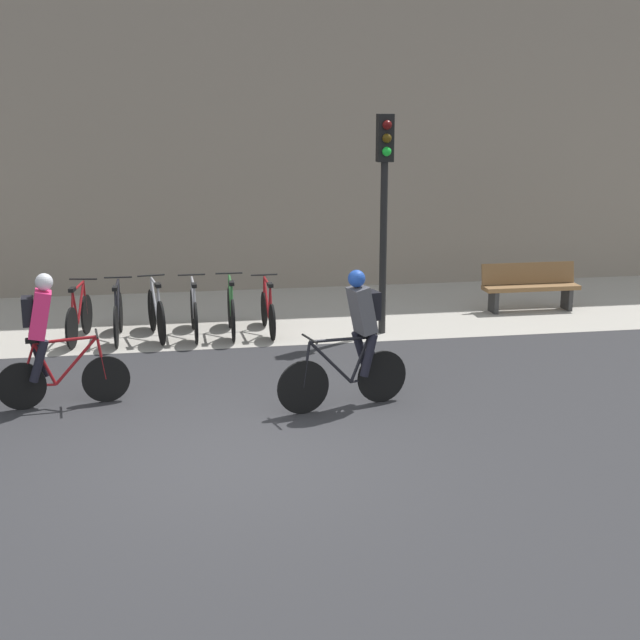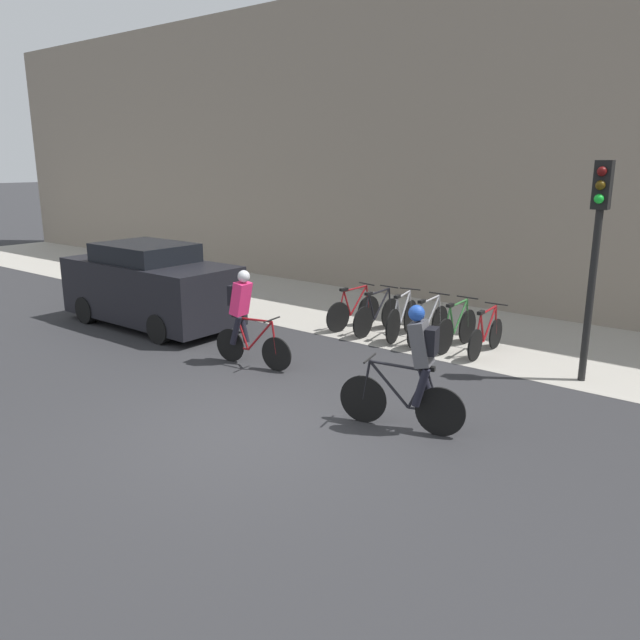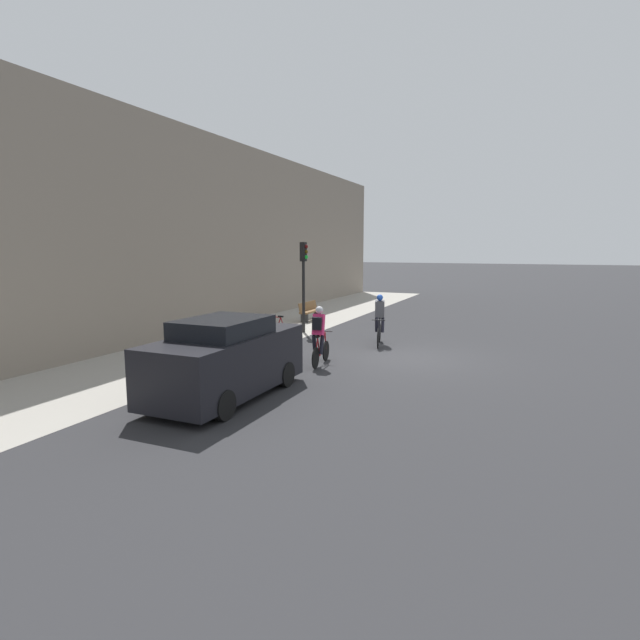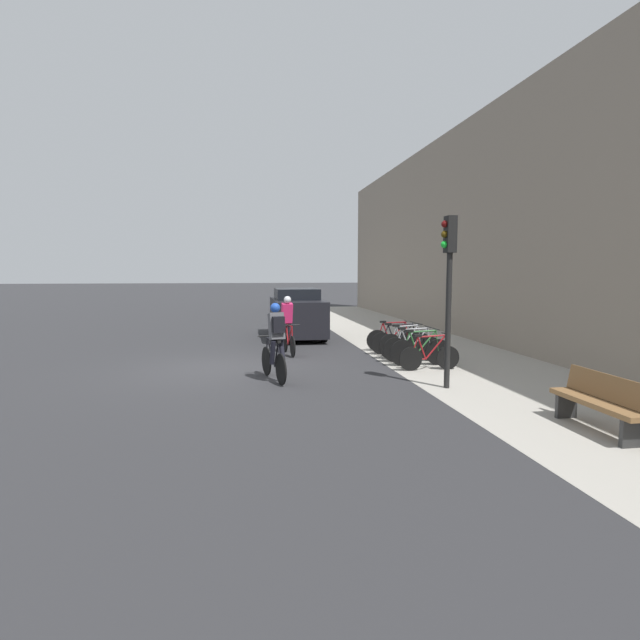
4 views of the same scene
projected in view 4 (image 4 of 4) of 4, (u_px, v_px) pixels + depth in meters
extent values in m
plane|color=#2B2B2D|center=(214.00, 369.00, 12.79)|extent=(200.00, 200.00, 0.00)
cube|color=#A39E93|center=(461.00, 361.00, 13.85)|extent=(44.00, 4.50, 0.01)
cube|color=gray|center=(552.00, 216.00, 13.86)|extent=(44.00, 0.60, 8.07)
cylinder|color=black|center=(293.00, 347.00, 14.52)|extent=(0.62, 0.11, 0.62)
cylinder|color=black|center=(285.00, 342.00, 15.53)|extent=(0.62, 0.11, 0.62)
cylinder|color=maroon|center=(290.00, 335.00, 14.83)|extent=(0.58, 0.11, 0.62)
cylinder|color=maroon|center=(287.00, 334.00, 15.21)|extent=(0.27, 0.07, 0.58)
cylinder|color=maroon|center=(289.00, 326.00, 14.92)|extent=(0.78, 0.13, 0.07)
cylinder|color=maroon|center=(287.00, 343.00, 15.33)|extent=(0.42, 0.08, 0.05)
cylinder|color=maroon|center=(286.00, 333.00, 15.41)|extent=(0.22, 0.06, 0.56)
cylinder|color=maroon|center=(292.00, 336.00, 14.53)|extent=(0.12, 0.05, 0.59)
cylinder|color=black|center=(292.00, 325.00, 14.54)|extent=(0.08, 0.46, 0.03)
cube|color=black|center=(286.00, 323.00, 15.29)|extent=(0.21, 0.10, 0.06)
cube|color=#E52866|center=(287.00, 313.00, 15.16)|extent=(0.36, 0.36, 0.63)
sphere|color=silver|center=(287.00, 300.00, 15.04)|extent=(0.24, 0.24, 0.22)
cylinder|color=black|center=(283.00, 332.00, 15.23)|extent=(0.29, 0.14, 0.56)
cylinder|color=black|center=(290.00, 331.00, 15.29)|extent=(0.25, 0.14, 0.56)
cube|color=black|center=(286.00, 311.00, 15.29)|extent=(0.17, 0.27, 0.36)
cylinder|color=black|center=(266.00, 361.00, 11.96)|extent=(0.68, 0.20, 0.69)
cylinder|color=black|center=(281.00, 369.00, 10.94)|extent=(0.68, 0.20, 0.69)
cylinder|color=black|center=(271.00, 352.00, 11.58)|extent=(0.60, 0.18, 0.63)
cylinder|color=black|center=(276.00, 355.00, 11.21)|extent=(0.28, 0.11, 0.58)
cylinder|color=black|center=(272.00, 340.00, 11.44)|extent=(0.81, 0.23, 0.07)
cylinder|color=black|center=(278.00, 368.00, 11.14)|extent=(0.44, 0.14, 0.05)
cylinder|color=black|center=(279.00, 356.00, 11.00)|extent=(0.23, 0.09, 0.56)
cylinder|color=black|center=(267.00, 349.00, 11.89)|extent=(0.13, 0.06, 0.59)
cylinder|color=black|center=(267.00, 336.00, 11.81)|extent=(0.14, 0.45, 0.03)
cube|color=black|center=(278.00, 342.00, 11.07)|extent=(0.21, 0.13, 0.06)
cube|color=#4C4C51|center=(276.00, 326.00, 11.13)|extent=(0.39, 0.39, 0.63)
sphere|color=#1E47AD|center=(275.00, 308.00, 11.16)|extent=(0.27, 0.27, 0.22)
cylinder|color=black|center=(282.00, 352.00, 11.18)|extent=(0.29, 0.17, 0.56)
cylinder|color=black|center=(273.00, 352.00, 11.09)|extent=(0.26, 0.16, 0.56)
cube|color=black|center=(278.00, 325.00, 10.99)|extent=(0.20, 0.29, 0.36)
cylinder|color=black|center=(408.00, 340.00, 15.61)|extent=(0.14, 0.67, 0.67)
cylinder|color=black|center=(377.00, 340.00, 15.62)|extent=(0.14, 0.67, 0.67)
cylinder|color=maroon|center=(398.00, 332.00, 15.59)|extent=(0.13, 0.53, 0.62)
cylinder|color=maroon|center=(386.00, 332.00, 15.59)|extent=(0.08, 0.25, 0.58)
cylinder|color=maroon|center=(394.00, 323.00, 15.56)|extent=(0.16, 0.71, 0.07)
cylinder|color=maroon|center=(383.00, 341.00, 15.62)|extent=(0.09, 0.38, 0.05)
cylinder|color=maroon|center=(380.00, 332.00, 15.59)|extent=(0.06, 0.21, 0.56)
cylinder|color=maroon|center=(407.00, 331.00, 15.59)|extent=(0.05, 0.12, 0.58)
cylinder|color=black|center=(406.00, 321.00, 15.55)|extent=(0.46, 0.10, 0.03)
cube|color=black|center=(383.00, 322.00, 15.56)|extent=(0.11, 0.21, 0.06)
cylinder|color=black|center=(415.00, 343.00, 15.08)|extent=(0.05, 0.67, 0.67)
cylinder|color=black|center=(382.00, 344.00, 14.93)|extent=(0.05, 0.67, 0.67)
cylinder|color=black|center=(404.00, 334.00, 15.00)|extent=(0.05, 0.57, 0.62)
cylinder|color=black|center=(392.00, 335.00, 14.95)|extent=(0.05, 0.27, 0.58)
cylinder|color=black|center=(401.00, 325.00, 14.96)|extent=(0.06, 0.77, 0.07)
cylinder|color=black|center=(389.00, 344.00, 14.96)|extent=(0.04, 0.42, 0.05)
cylinder|color=black|center=(385.00, 334.00, 14.92)|extent=(0.04, 0.22, 0.56)
cylinder|color=black|center=(414.00, 333.00, 15.04)|extent=(0.04, 0.12, 0.59)
cylinder|color=black|center=(413.00, 323.00, 15.00)|extent=(0.46, 0.04, 0.03)
cube|color=black|center=(388.00, 324.00, 14.90)|extent=(0.08, 0.20, 0.06)
cylinder|color=black|center=(420.00, 345.00, 14.54)|extent=(0.15, 0.71, 0.72)
cylinder|color=black|center=(390.00, 346.00, 14.24)|extent=(0.15, 0.71, 0.72)
cylinder|color=#99999E|center=(410.00, 336.00, 14.41)|extent=(0.13, 0.53, 0.62)
cylinder|color=#99999E|center=(399.00, 337.00, 14.30)|extent=(0.08, 0.25, 0.58)
cylinder|color=#99999E|center=(407.00, 326.00, 14.35)|extent=(0.15, 0.71, 0.07)
cylinder|color=#99999E|center=(396.00, 346.00, 14.30)|extent=(0.09, 0.39, 0.05)
cylinder|color=#99999E|center=(393.00, 337.00, 14.24)|extent=(0.06, 0.21, 0.56)
cylinder|color=#99999E|center=(419.00, 335.00, 14.50)|extent=(0.05, 0.12, 0.58)
cylinder|color=black|center=(418.00, 324.00, 14.46)|extent=(0.46, 0.10, 0.03)
cube|color=black|center=(396.00, 326.00, 14.24)|extent=(0.11, 0.21, 0.06)
cylinder|color=black|center=(430.00, 349.00, 13.88)|extent=(0.05, 0.69, 0.68)
cylinder|color=black|center=(395.00, 350.00, 13.69)|extent=(0.05, 0.69, 0.68)
cylinder|color=#99999E|center=(419.00, 339.00, 13.79)|extent=(0.05, 0.56, 0.62)
cylinder|color=#99999E|center=(405.00, 340.00, 13.72)|extent=(0.05, 0.26, 0.58)
cylinder|color=#99999E|center=(415.00, 329.00, 13.74)|extent=(0.06, 0.76, 0.07)
cylinder|color=#99999E|center=(402.00, 350.00, 13.73)|extent=(0.04, 0.41, 0.05)
cylinder|color=#99999E|center=(398.00, 340.00, 13.68)|extent=(0.04, 0.22, 0.56)
cylinder|color=#99999E|center=(429.00, 339.00, 13.84)|extent=(0.04, 0.12, 0.59)
cylinder|color=black|center=(428.00, 327.00, 13.80)|extent=(0.46, 0.04, 0.03)
cube|color=black|center=(402.00, 328.00, 13.67)|extent=(0.08, 0.20, 0.06)
cylinder|color=black|center=(438.00, 352.00, 13.24)|extent=(0.05, 0.70, 0.70)
cylinder|color=black|center=(403.00, 353.00, 13.11)|extent=(0.05, 0.70, 0.70)
cylinder|color=#2D6B33|center=(427.00, 342.00, 13.17)|extent=(0.05, 0.54, 0.62)
cylinder|color=#2D6B33|center=(413.00, 343.00, 13.12)|extent=(0.04, 0.25, 0.58)
cylinder|color=#2D6B33|center=(423.00, 331.00, 13.13)|extent=(0.05, 0.72, 0.07)
cylinder|color=#2D6B33|center=(410.00, 353.00, 13.13)|extent=(0.04, 0.39, 0.05)
cylinder|color=#2D6B33|center=(406.00, 343.00, 13.09)|extent=(0.04, 0.21, 0.56)
cylinder|color=#2D6B33|center=(437.00, 341.00, 13.21)|extent=(0.04, 0.11, 0.58)
cylinder|color=black|center=(436.00, 329.00, 13.17)|extent=(0.46, 0.04, 0.03)
cube|color=black|center=(410.00, 331.00, 13.07)|extent=(0.08, 0.20, 0.06)
cylinder|color=black|center=(448.00, 358.00, 12.66)|extent=(0.05, 0.61, 0.61)
cylinder|color=black|center=(411.00, 359.00, 12.48)|extent=(0.05, 0.61, 0.61)
cylinder|color=maroon|center=(436.00, 347.00, 12.57)|extent=(0.05, 0.55, 0.62)
cylinder|color=maroon|center=(422.00, 348.00, 12.51)|extent=(0.05, 0.26, 0.58)
cylinder|color=maroon|center=(432.00, 336.00, 12.52)|extent=(0.06, 0.74, 0.07)
cylinder|color=maroon|center=(418.00, 359.00, 12.52)|extent=(0.04, 0.40, 0.05)
cylinder|color=maroon|center=(414.00, 348.00, 12.47)|extent=(0.04, 0.21, 0.56)
cylinder|color=maroon|center=(447.00, 347.00, 12.62)|extent=(0.04, 0.12, 0.58)
cylinder|color=black|center=(446.00, 334.00, 12.58)|extent=(0.46, 0.04, 0.03)
cube|color=black|center=(418.00, 335.00, 12.45)|extent=(0.08, 0.20, 0.06)
cylinder|color=black|center=(449.00, 303.00, 10.50)|extent=(0.12, 0.12, 3.63)
cube|color=black|center=(450.00, 234.00, 10.36)|extent=(0.26, 0.20, 0.76)
sphere|color=#590C0C|center=(445.00, 224.00, 10.32)|extent=(0.15, 0.15, 0.15)
sphere|color=#4C380A|center=(445.00, 234.00, 10.34)|extent=(0.15, 0.15, 0.15)
sphere|color=green|center=(444.00, 244.00, 10.36)|extent=(0.15, 0.15, 0.15)
cube|color=brown|center=(597.00, 403.00, 7.73)|extent=(1.82, 0.40, 0.08)
cube|color=brown|center=(608.00, 387.00, 7.73)|extent=(1.82, 0.12, 0.40)
cube|color=#2D2D2D|center=(566.00, 405.00, 8.46)|extent=(0.08, 0.36, 0.45)
cube|color=#2D2D2D|center=(632.00, 432.00, 7.03)|extent=(0.08, 0.36, 0.45)
cube|color=black|center=(297.00, 316.00, 18.84)|extent=(4.30, 1.78, 1.27)
cube|color=black|center=(296.00, 294.00, 18.87)|extent=(2.06, 1.57, 0.40)
cylinder|color=black|center=(278.00, 334.00, 17.45)|extent=(0.62, 0.20, 0.62)
cylinder|color=black|center=(324.00, 333.00, 17.71)|extent=(0.62, 0.20, 0.62)
cylinder|color=black|center=(273.00, 326.00, 20.07)|extent=(0.62, 0.20, 0.62)
cylinder|color=black|center=(313.00, 325.00, 20.33)|extent=(0.62, 0.20, 0.62)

